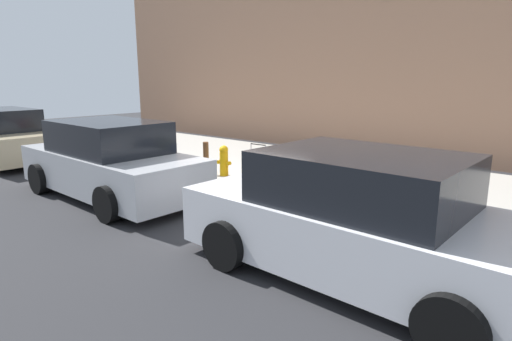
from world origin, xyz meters
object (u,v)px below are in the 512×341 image
suitcase_teal_4 (299,178)px  suitcase_maroon_6 (258,168)px  suitcase_silver_0 (402,196)px  suitcase_red_5 (274,175)px  suitcase_navy_3 (323,181)px  suitcase_olive_2 (347,182)px  parked_car_silver_1 (110,162)px  fire_hydrant (224,160)px  parked_car_white_0 (360,220)px  parked_car_beige_2 (1,137)px  suitcase_black_1 (374,191)px  bollard_post (206,158)px

suitcase_teal_4 → suitcase_maroon_6: bearing=-2.2°
suitcase_silver_0 → suitcase_red_5: suitcase_silver_0 is taller
suitcase_navy_3 → suitcase_teal_4: bearing=5.0°
suitcase_olive_2 → parked_car_silver_1: parked_car_silver_1 is taller
suitcase_silver_0 → suitcase_navy_3: bearing=-3.8°
suitcase_navy_3 → parked_car_silver_1: bearing=35.8°
suitcase_navy_3 → suitcase_olive_2: bearing=177.9°
suitcase_maroon_6 → suitcase_silver_0: bearing=178.2°
suitcase_red_5 → fire_hydrant: (1.56, -0.08, 0.12)m
suitcase_olive_2 → suitcase_red_5: suitcase_olive_2 is taller
suitcase_navy_3 → fire_hydrant: size_ratio=0.82×
suitcase_silver_0 → suitcase_teal_4: size_ratio=1.16×
parked_car_white_0 → suitcase_teal_4: bearing=-43.8°
suitcase_red_5 → parked_car_beige_2: bearing=16.0°
suitcase_silver_0 → parked_car_silver_1: parked_car_silver_1 is taller
suitcase_black_1 → suitcase_olive_2: size_ratio=0.89×
suitcase_navy_3 → suitcase_red_5: 1.10m
parked_car_white_0 → suitcase_silver_0: bearing=-80.3°
bollard_post → suitcase_silver_0: bearing=-178.6°
parked_car_beige_2 → suitcase_teal_4: bearing=-164.3°
parked_car_silver_1 → suitcase_red_5: bearing=-135.4°
parked_car_beige_2 → bollard_post: bearing=-159.8°
suitcase_silver_0 → suitcase_black_1: (0.52, 0.01, 0.01)m
suitcase_silver_0 → suitcase_black_1: 0.52m
suitcase_silver_0 → parked_car_white_0: bearing=99.7°
parked_car_silver_1 → suitcase_olive_2: bearing=-148.2°
suitcase_olive_2 → fire_hydrant: 3.20m
suitcase_black_1 → parked_car_silver_1: parked_car_silver_1 is taller
fire_hydrant → bollard_post: 0.48m
suitcase_teal_4 → parked_car_silver_1: bearing=39.9°
suitcase_silver_0 → suitcase_red_5: bearing=1.0°
fire_hydrant → suitcase_red_5: bearing=177.2°
suitcase_navy_3 → fire_hydrant: (2.65, 0.08, 0.11)m
suitcase_teal_4 → bollard_post: bearing=4.1°
fire_hydrant → parked_car_silver_1: parked_car_silver_1 is taller
suitcase_silver_0 → suitcase_olive_2: (1.09, -0.09, 0.05)m
suitcase_maroon_6 → parked_car_beige_2: size_ratio=0.19×
parked_car_silver_1 → fire_hydrant: bearing=-108.9°
suitcase_black_1 → bollard_post: suitcase_black_1 is taller
suitcase_silver_0 → suitcase_black_1: suitcase_black_1 is taller
suitcase_silver_0 → suitcase_maroon_6: size_ratio=0.99×
suitcase_silver_0 → suitcase_navy_3: (1.63, -0.11, -0.01)m
suitcase_red_5 → fire_hydrant: suitcase_red_5 is taller
suitcase_teal_4 → fire_hydrant: (2.12, 0.03, 0.11)m
parked_car_beige_2 → fire_hydrant: bearing=-159.9°
suitcase_olive_2 → suitcase_navy_3: size_ratio=1.67×
suitcase_teal_4 → bollard_post: size_ratio=0.94×
suitcase_olive_2 → bollard_post: (3.65, 0.21, 0.05)m
suitcase_maroon_6 → parked_car_beige_2: parked_car_beige_2 is taller
suitcase_teal_4 → suitcase_red_5: size_ratio=0.98×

